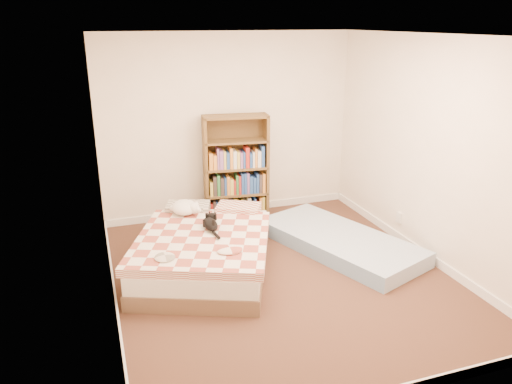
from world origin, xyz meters
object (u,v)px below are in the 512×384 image
object	(u,v)px
floor_mattress	(339,241)
bed	(204,249)
black_cat	(210,223)
bookshelf	(236,181)
white_dog	(186,207)

from	to	relation	value
floor_mattress	bed	bearing A→B (deg)	158.11
bed	black_cat	bearing A→B (deg)	53.74
bookshelf	black_cat	distance (m)	1.45
floor_mattress	black_cat	world-z (taller)	black_cat
bed	floor_mattress	xyz separation A→B (m)	(1.66, -0.04, -0.14)
bed	floor_mattress	world-z (taller)	bed
bed	bookshelf	bearing A→B (deg)	82.27
bed	white_dog	size ratio (longest dim) A/B	6.44
black_cat	white_dog	world-z (taller)	white_dog
floor_mattress	white_dog	bearing A→B (deg)	140.76
black_cat	white_dog	size ratio (longest dim) A/B	1.63
black_cat	bed	bearing A→B (deg)	-128.27
floor_mattress	black_cat	distance (m)	1.63
bookshelf	white_dog	world-z (taller)	bookshelf
floor_mattress	bookshelf	bearing A→B (deg)	102.58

